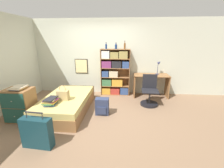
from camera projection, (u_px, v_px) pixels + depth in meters
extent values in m
plane|color=#84664C|center=(94.00, 112.00, 4.13)|extent=(14.00, 14.00, 0.00)
cube|color=beige|center=(102.00, 57.00, 5.32)|extent=(10.00, 0.06, 2.60)
cube|color=black|center=(81.00, 66.00, 5.43)|extent=(0.46, 0.02, 0.51)
cube|color=beige|center=(81.00, 66.00, 5.42)|extent=(0.42, 0.01, 0.47)
cube|color=beige|center=(3.00, 64.00, 3.94)|extent=(0.06, 10.00, 2.60)
cube|color=olive|center=(67.00, 106.00, 4.15)|extent=(1.13, 2.00, 0.27)
cube|color=tan|center=(66.00, 99.00, 4.09)|extent=(1.10, 1.97, 0.15)
cube|color=olive|center=(77.00, 92.00, 5.07)|extent=(1.13, 0.04, 0.43)
cube|color=tan|center=(63.00, 95.00, 3.82)|extent=(0.29, 0.16, 0.25)
torus|color=tan|center=(62.00, 89.00, 3.77)|extent=(0.17, 0.02, 0.17)
cube|color=#232328|center=(51.00, 104.00, 3.57)|extent=(0.24, 0.33, 0.02)
cube|color=#334C84|center=(51.00, 103.00, 3.58)|extent=(0.29, 0.37, 0.01)
cube|color=#427A4C|center=(51.00, 103.00, 3.57)|extent=(0.25, 0.35, 0.02)
cube|color=#427A4C|center=(50.00, 102.00, 3.57)|extent=(0.27, 0.37, 0.02)
cube|color=gold|center=(51.00, 101.00, 3.55)|extent=(0.30, 0.30, 0.02)
cube|color=#99894C|center=(50.00, 101.00, 3.56)|extent=(0.22, 0.32, 0.02)
cube|color=#7A336B|center=(51.00, 100.00, 3.55)|extent=(0.31, 0.33, 0.01)
cube|color=#99894C|center=(51.00, 99.00, 3.55)|extent=(0.27, 0.34, 0.02)
cube|color=#232328|center=(51.00, 98.00, 3.55)|extent=(0.23, 0.37, 0.02)
cube|color=#143842|center=(37.00, 133.00, 2.72)|extent=(0.57, 0.23, 0.58)
cylinder|color=#2D2D33|center=(26.00, 115.00, 2.64)|extent=(0.01, 0.01, 0.12)
cylinder|color=#2D2D33|center=(42.00, 116.00, 2.60)|extent=(0.01, 0.01, 0.12)
cube|color=#2D2D33|center=(34.00, 112.00, 2.60)|extent=(0.34, 0.05, 0.02)
cube|color=olive|center=(20.00, 105.00, 3.64)|extent=(0.61, 0.47, 0.79)
cube|color=#1E4C42|center=(15.00, 116.00, 3.46)|extent=(0.57, 0.01, 0.36)
sphere|color=#B2A893|center=(15.00, 117.00, 3.45)|extent=(0.02, 0.02, 0.02)
cube|color=#1E4C42|center=(12.00, 101.00, 3.36)|extent=(0.57, 0.01, 0.36)
sphere|color=#B2A893|center=(11.00, 101.00, 3.34)|extent=(0.02, 0.02, 0.02)
cube|color=#334C84|center=(18.00, 89.00, 3.52)|extent=(0.26, 0.29, 0.01)
cube|color=gold|center=(19.00, 88.00, 3.52)|extent=(0.29, 0.29, 0.01)
cube|color=beige|center=(18.00, 88.00, 3.50)|extent=(0.31, 0.36, 0.02)
cube|color=beige|center=(19.00, 87.00, 3.52)|extent=(0.29, 0.32, 0.02)
cube|color=olive|center=(102.00, 72.00, 5.27)|extent=(0.02, 0.30, 1.60)
cube|color=olive|center=(129.00, 73.00, 5.20)|extent=(0.02, 0.30, 1.60)
cube|color=olive|center=(116.00, 72.00, 5.37)|extent=(0.99, 0.01, 1.60)
cube|color=olive|center=(115.00, 94.00, 5.46)|extent=(0.95, 0.30, 0.02)
cube|color=olive|center=(115.00, 86.00, 5.37)|extent=(0.95, 0.30, 0.02)
cube|color=olive|center=(115.00, 77.00, 5.28)|extent=(0.95, 0.30, 0.02)
cube|color=olive|center=(115.00, 68.00, 5.19)|extent=(0.95, 0.30, 0.02)
cube|color=olive|center=(115.00, 59.00, 5.09)|extent=(0.95, 0.30, 0.02)
cube|color=olive|center=(115.00, 49.00, 5.00)|extent=(0.95, 0.30, 0.02)
cube|color=gold|center=(106.00, 91.00, 5.44)|extent=(0.30, 0.23, 0.22)
cube|color=#B2382D|center=(115.00, 91.00, 5.42)|extent=(0.32, 0.23, 0.21)
cube|color=#334C84|center=(124.00, 90.00, 5.38)|extent=(0.28, 0.23, 0.26)
cube|color=#427A4C|center=(107.00, 82.00, 5.35)|extent=(0.33, 0.23, 0.22)
cube|color=gold|center=(117.00, 82.00, 5.32)|extent=(0.37, 0.23, 0.23)
cube|color=#334C84|center=(105.00, 74.00, 5.26)|extent=(0.23, 0.23, 0.21)
cube|color=beige|center=(114.00, 74.00, 5.24)|extent=(0.30, 0.23, 0.21)
cube|color=#7A336B|center=(107.00, 64.00, 5.16)|extent=(0.33, 0.23, 0.23)
cube|color=#232328|center=(117.00, 64.00, 5.13)|extent=(0.33, 0.23, 0.23)
cube|color=#334C84|center=(126.00, 65.00, 5.11)|extent=(0.22, 0.23, 0.23)
cube|color=silver|center=(106.00, 55.00, 5.07)|extent=(0.27, 0.23, 0.25)
cube|color=#99894C|center=(114.00, 55.00, 5.05)|extent=(0.27, 0.23, 0.22)
cube|color=#99894C|center=(123.00, 55.00, 5.02)|extent=(0.29, 0.23, 0.25)
cylinder|color=navy|center=(106.00, 47.00, 4.96)|extent=(0.06, 0.06, 0.15)
cylinder|color=navy|center=(106.00, 43.00, 4.93)|extent=(0.02, 0.02, 0.05)
cylinder|color=#232328|center=(106.00, 42.00, 4.92)|extent=(0.03, 0.03, 0.02)
cylinder|color=navy|center=(116.00, 47.00, 4.99)|extent=(0.08, 0.08, 0.14)
cylinder|color=navy|center=(116.00, 44.00, 4.96)|extent=(0.03, 0.03, 0.05)
cylinder|color=#232328|center=(116.00, 43.00, 4.95)|extent=(0.04, 0.04, 0.02)
cylinder|color=brown|center=(125.00, 46.00, 4.97)|extent=(0.06, 0.06, 0.19)
cylinder|color=brown|center=(125.00, 42.00, 4.93)|extent=(0.02, 0.02, 0.06)
cylinder|color=#232328|center=(125.00, 41.00, 4.92)|extent=(0.03, 0.03, 0.02)
cube|color=olive|center=(151.00, 75.00, 5.03)|extent=(1.15, 0.55, 0.02)
cube|color=olive|center=(134.00, 86.00, 5.19)|extent=(0.03, 0.51, 0.75)
cube|color=olive|center=(167.00, 86.00, 5.10)|extent=(0.03, 0.51, 0.75)
cylinder|color=navy|center=(157.00, 74.00, 5.10)|extent=(0.12, 0.12, 0.02)
cylinder|color=navy|center=(158.00, 68.00, 5.04)|extent=(0.02, 0.02, 0.36)
cone|color=navy|center=(159.00, 62.00, 4.98)|extent=(0.14, 0.10, 0.14)
cylinder|color=black|center=(149.00, 104.00, 4.55)|extent=(0.53, 0.53, 0.06)
cylinder|color=#333338|center=(149.00, 98.00, 4.50)|extent=(0.05, 0.05, 0.44)
cube|color=black|center=(150.00, 91.00, 4.43)|extent=(0.50, 0.50, 0.03)
cube|color=black|center=(150.00, 81.00, 4.58)|extent=(0.43, 0.06, 0.43)
cube|color=#2D3856|center=(102.00, 106.00, 3.94)|extent=(0.34, 0.22, 0.44)
cube|color=#2D3856|center=(102.00, 111.00, 3.85)|extent=(0.24, 0.03, 0.20)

